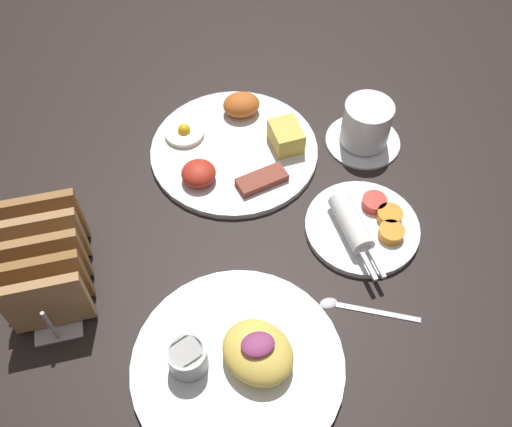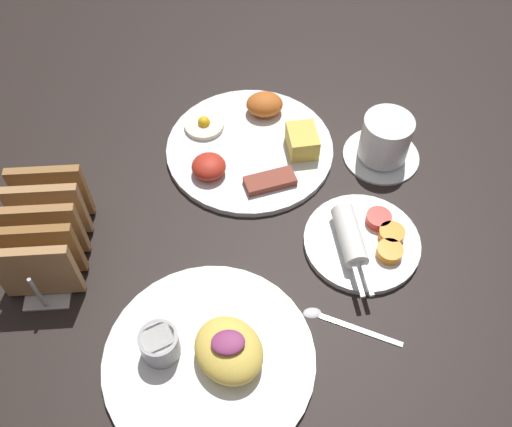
{
  "view_description": "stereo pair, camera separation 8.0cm",
  "coord_description": "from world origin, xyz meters",
  "px_view_note": "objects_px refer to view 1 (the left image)",
  "views": [
    {
      "loc": [
        -0.04,
        -0.43,
        0.68
      ],
      "look_at": [
        0.07,
        0.03,
        0.03
      ],
      "focal_mm": 40.0,
      "sensor_mm": 36.0,
      "label": 1
    },
    {
      "loc": [
        0.04,
        -0.44,
        0.68
      ],
      "look_at": [
        0.07,
        0.03,
        0.03
      ],
      "focal_mm": 40.0,
      "sensor_mm": 36.0,
      "label": 2
    }
  ],
  "objects_px": {
    "coffee_cup": "(366,126)",
    "plate_breakfast": "(236,146)",
    "plate_condiments": "(363,225)",
    "toast_rack": "(47,262)",
    "plate_foreground": "(239,360)"
  },
  "relations": [
    {
      "from": "plate_condiments",
      "to": "plate_foreground",
      "type": "relative_size",
      "value": 0.68
    },
    {
      "from": "plate_breakfast",
      "to": "coffee_cup",
      "type": "xyz_separation_m",
      "value": [
        0.2,
        -0.03,
        0.02
      ]
    },
    {
      "from": "plate_condiments",
      "to": "toast_rack",
      "type": "xyz_separation_m",
      "value": [
        -0.43,
        0.02,
        0.04
      ]
    },
    {
      "from": "plate_breakfast",
      "to": "plate_condiments",
      "type": "distance_m",
      "value": 0.24
    },
    {
      "from": "plate_foreground",
      "to": "plate_condiments",
      "type": "bearing_deg",
      "value": 35.99
    },
    {
      "from": "plate_breakfast",
      "to": "plate_foreground",
      "type": "distance_m",
      "value": 0.36
    },
    {
      "from": "plate_breakfast",
      "to": "plate_condiments",
      "type": "relative_size",
      "value": 1.48
    },
    {
      "from": "toast_rack",
      "to": "coffee_cup",
      "type": "xyz_separation_m",
      "value": [
        0.49,
        0.15,
        -0.01
      ]
    },
    {
      "from": "coffee_cup",
      "to": "plate_breakfast",
      "type": "bearing_deg",
      "value": 171.81
    },
    {
      "from": "plate_breakfast",
      "to": "toast_rack",
      "type": "distance_m",
      "value": 0.34
    },
    {
      "from": "toast_rack",
      "to": "coffee_cup",
      "type": "bearing_deg",
      "value": 16.57
    },
    {
      "from": "coffee_cup",
      "to": "plate_foreground",
      "type": "bearing_deg",
      "value": -130.82
    },
    {
      "from": "plate_breakfast",
      "to": "plate_condiments",
      "type": "bearing_deg",
      "value": -53.25
    },
    {
      "from": "plate_condiments",
      "to": "plate_foreground",
      "type": "distance_m",
      "value": 0.27
    },
    {
      "from": "plate_condiments",
      "to": "coffee_cup",
      "type": "distance_m",
      "value": 0.17
    }
  ]
}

